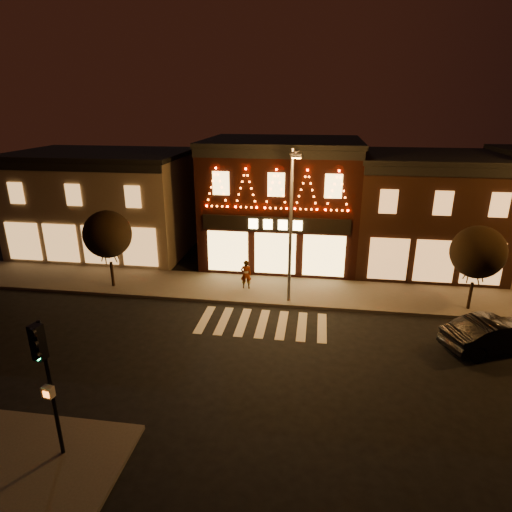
% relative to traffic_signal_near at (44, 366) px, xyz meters
% --- Properties ---
extents(ground, '(120.00, 120.00, 0.00)m').
position_rel_traffic_signal_near_xyz_m(ground, '(5.06, 5.68, -3.45)').
color(ground, black).
rests_on(ground, ground).
extents(sidewalk_far, '(44.00, 4.00, 0.15)m').
position_rel_traffic_signal_near_xyz_m(sidewalk_far, '(7.06, 13.68, -3.37)').
color(sidewalk_far, '#47423D').
rests_on(sidewalk_far, ground).
extents(building_left, '(12.20, 8.28, 7.30)m').
position_rel_traffic_signal_near_xyz_m(building_left, '(-7.94, 19.67, 0.22)').
color(building_left, '#776A54').
rests_on(building_left, ground).
extents(building_pulp, '(10.20, 8.34, 8.30)m').
position_rel_traffic_signal_near_xyz_m(building_pulp, '(5.06, 19.66, 0.72)').
color(building_pulp, black).
rests_on(building_pulp, ground).
extents(building_right_a, '(9.20, 8.28, 7.50)m').
position_rel_traffic_signal_near_xyz_m(building_right_a, '(14.56, 19.67, 0.32)').
color(building_right_a, '#391E13').
rests_on(building_right_a, ground).
extents(traffic_signal_near, '(0.37, 0.49, 4.68)m').
position_rel_traffic_signal_near_xyz_m(traffic_signal_near, '(0.00, 0.00, 0.00)').
color(traffic_signal_near, black).
rests_on(traffic_signal_near, sidewalk_near).
extents(streetlamp_mid, '(0.65, 1.90, 8.29)m').
position_rel_traffic_signal_near_xyz_m(streetlamp_mid, '(6.23, 12.04, 1.57)').
color(streetlamp_mid, '#59595E').
rests_on(streetlamp_mid, sidewalk_far).
extents(tree_left, '(2.76, 2.76, 4.62)m').
position_rel_traffic_signal_near_xyz_m(tree_left, '(-4.41, 12.78, -0.07)').
color(tree_left, black).
rests_on(tree_left, sidewalk_far).
extents(tree_right, '(2.72, 2.72, 4.56)m').
position_rel_traffic_signal_near_xyz_m(tree_right, '(15.79, 12.70, -0.11)').
color(tree_right, black).
rests_on(tree_right, sidewalk_far).
extents(dark_sedan, '(4.98, 3.37, 1.55)m').
position_rel_traffic_signal_near_xyz_m(dark_sedan, '(15.67, 8.80, -2.67)').
color(dark_sedan, black).
rests_on(dark_sedan, ground).
extents(pedestrian, '(0.68, 0.49, 1.75)m').
position_rel_traffic_signal_near_xyz_m(pedestrian, '(3.55, 13.61, -2.42)').
color(pedestrian, gray).
rests_on(pedestrian, sidewalk_far).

